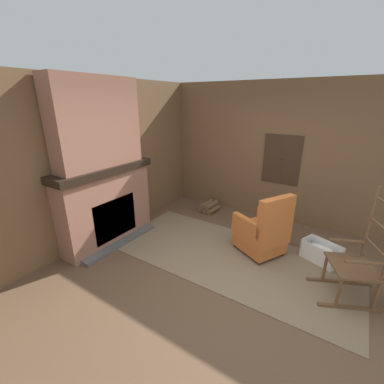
# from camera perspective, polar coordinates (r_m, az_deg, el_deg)

# --- Properties ---
(ground_plane) EXTENTS (14.00, 14.00, 0.00)m
(ground_plane) POSITION_cam_1_polar(r_m,az_deg,el_deg) (3.56, 8.10, -20.45)
(ground_plane) COLOR brown
(wood_panel_wall_left) EXTENTS (0.06, 5.47, 2.64)m
(wood_panel_wall_left) POSITION_cam_1_polar(r_m,az_deg,el_deg) (4.44, -21.19, 5.88)
(wood_panel_wall_left) COLOR brown
(wood_panel_wall_left) RESTS_ON ground
(wood_panel_wall_back) EXTENTS (5.47, 0.09, 2.64)m
(wood_panel_wall_back) POSITION_cam_1_polar(r_m,az_deg,el_deg) (5.18, 20.68, 7.74)
(wood_panel_wall_back) COLOR brown
(wood_panel_wall_back) RESTS_ON ground
(fireplace_hearth) EXTENTS (0.60, 1.70, 1.31)m
(fireplace_hearth) POSITION_cam_1_polar(r_m,az_deg,el_deg) (4.46, -18.33, -2.81)
(fireplace_hearth) COLOR #93604C
(fireplace_hearth) RESTS_ON ground
(chimney_breast) EXTENTS (0.34, 1.41, 1.31)m
(chimney_breast) POSITION_cam_1_polar(r_m,az_deg,el_deg) (4.17, -20.42, 14.18)
(chimney_breast) COLOR #93604C
(chimney_breast) RESTS_ON fireplace_hearth
(area_rug) EXTENTS (3.66, 1.65, 0.01)m
(area_rug) POSITION_cam_1_polar(r_m,az_deg,el_deg) (4.14, 8.17, -13.87)
(area_rug) COLOR #7A664C
(area_rug) RESTS_ON ground
(armchair) EXTENTS (0.88, 0.85, 1.01)m
(armchair) POSITION_cam_1_polar(r_m,az_deg,el_deg) (4.14, 15.38, -8.67)
(armchair) COLOR #C6662D
(armchair) RESTS_ON ground
(rocking_chair) EXTENTS (0.94, 0.79, 1.37)m
(rocking_chair) POSITION_cam_1_polar(r_m,az_deg,el_deg) (3.70, 32.76, -13.55)
(rocking_chair) COLOR brown
(rocking_chair) RESTS_ON ground
(firewood_stack) EXTENTS (0.36, 0.43, 0.21)m
(firewood_stack) POSITION_cam_1_polar(r_m,az_deg,el_deg) (5.60, 3.85, -3.30)
(firewood_stack) COLOR brown
(firewood_stack) RESTS_ON ground
(laundry_basket) EXTENTS (0.60, 0.48, 0.30)m
(laundry_basket) POSITION_cam_1_polar(r_m,az_deg,el_deg) (4.37, 26.73, -11.87)
(laundry_basket) COLOR white
(laundry_basket) RESTS_ON ground
(oil_lamp_vase) EXTENTS (0.12, 0.12, 0.28)m
(oil_lamp_vase) POSITION_cam_1_polar(r_m,az_deg,el_deg) (3.94, -26.96, 4.80)
(oil_lamp_vase) COLOR #B24C42
(oil_lamp_vase) RESTS_ON fireplace_hearth
(storage_case) EXTENTS (0.16, 0.22, 0.15)m
(storage_case) POSITION_cam_1_polar(r_m,az_deg,el_deg) (4.36, -18.51, 6.86)
(storage_case) COLOR brown
(storage_case) RESTS_ON fireplace_hearth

